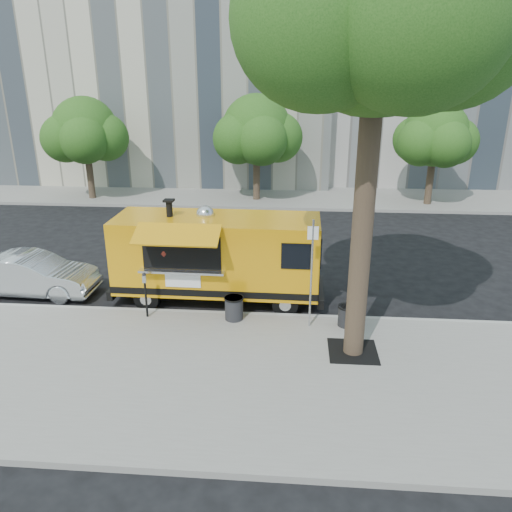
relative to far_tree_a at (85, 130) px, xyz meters
The scene contains 15 objects.
ground 16.30m from the far_tree_a, 50.89° to the right, with size 120.00×120.00×0.00m, color black.
sidewalk 19.48m from the far_tree_a, 58.47° to the right, with size 60.00×6.00×0.15m, color gray.
curb 16.99m from the far_tree_a, 52.92° to the right, with size 60.00×0.14×0.16m, color #999993.
far_sidewalk 10.73m from the far_tree_a, ahead, with size 60.00×5.00×0.15m, color gray.
building_mid 25.24m from the far_tree_a, 25.94° to the left, with size 20.00×14.00×20.00m, color #A8A29D.
tree_well 20.00m from the far_tree_a, 50.16° to the right, with size 1.20×1.20×0.02m, color black.
far_tree_a is the anchor object (origin of this frame).
far_tree_b 9.01m from the far_tree_a, ahead, with size 3.60×3.60×5.50m.
far_tree_c 18.00m from the far_tree_a, ahead, with size 3.24×3.24×5.21m.
sign_post 18.14m from the far_tree_a, 50.17° to the right, with size 0.28×0.06×3.00m.
parking_meter 15.59m from the far_tree_a, 62.85° to the right, with size 0.11×0.11×1.33m.
food_truck 15.14m from the far_tree_a, 54.13° to the right, with size 6.40×2.97×3.13m.
sedan 12.86m from the far_tree_a, 76.51° to the right, with size 1.40×4.02×1.32m, color #B9BCC1.
trash_bin_left 18.90m from the far_tree_a, 47.61° to the right, with size 0.49×0.49×0.58m.
trash_bin_right 16.89m from the far_tree_a, 55.18° to the right, with size 0.55×0.55×0.66m.
Camera 1 is at (1.05, -13.70, 6.64)m, focal length 35.00 mm.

